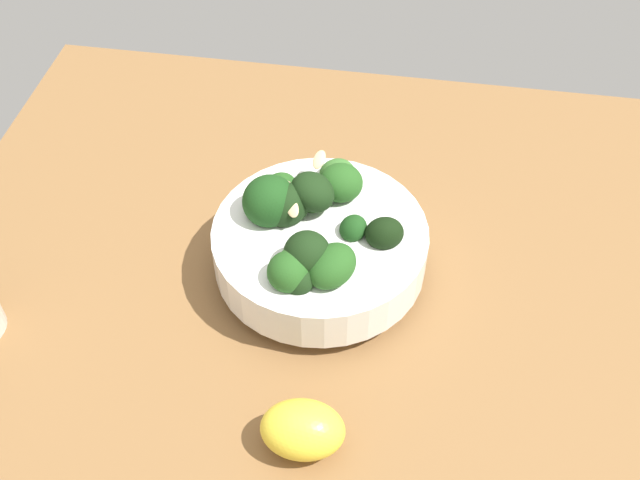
# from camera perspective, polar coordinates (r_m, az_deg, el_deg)

# --- Properties ---
(ground_plane) EXTENTS (0.68, 0.68, 0.04)m
(ground_plane) POSITION_cam_1_polar(r_m,az_deg,el_deg) (0.66, -1.52, -6.24)
(ground_plane) COLOR brown
(bowl_of_broccoli) EXTENTS (0.18, 0.18, 0.09)m
(bowl_of_broccoli) POSITION_cam_1_polar(r_m,az_deg,el_deg) (0.64, -0.26, -0.07)
(bowl_of_broccoli) COLOR white
(bowl_of_broccoli) RESTS_ON ground_plane
(lemon_wedge) EXTENTS (0.05, 0.06, 0.04)m
(lemon_wedge) POSITION_cam_1_polar(r_m,az_deg,el_deg) (0.56, -1.30, -13.87)
(lemon_wedge) COLOR yellow
(lemon_wedge) RESTS_ON ground_plane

